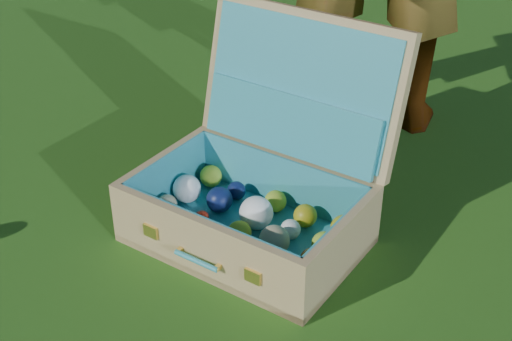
# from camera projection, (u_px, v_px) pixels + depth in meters

# --- Properties ---
(ground) EXTENTS (60.00, 60.00, 0.00)m
(ground) POSITION_uv_depth(u_px,v_px,m) (237.00, 270.00, 1.71)
(ground) COLOR #215114
(ground) RESTS_ON ground
(suitcase) EXTENTS (0.67, 0.62, 0.52)m
(suitcase) POSITION_uv_depth(u_px,v_px,m) (265.00, 177.00, 1.79)
(suitcase) COLOR tan
(suitcase) RESTS_ON ground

